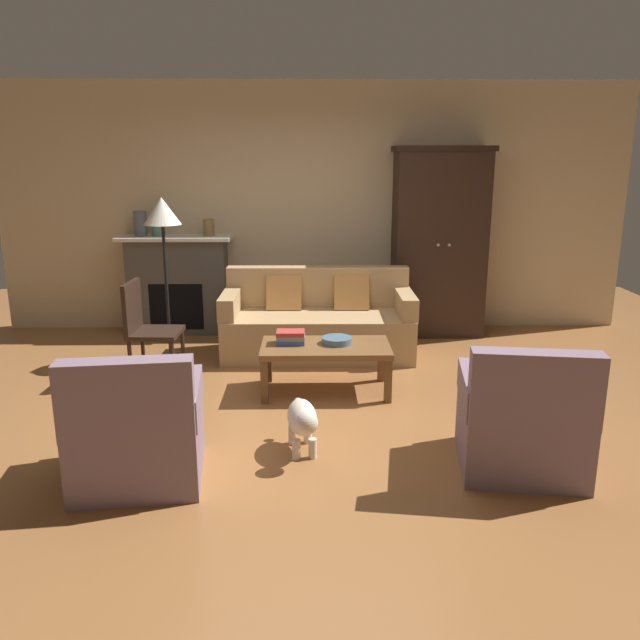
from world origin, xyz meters
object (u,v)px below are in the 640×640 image
Objects in this scene: armoire at (439,242)px; floor_lamp at (162,221)px; mantel_vase_jade at (159,226)px; side_chair_wooden at (145,324)px; fireplace at (178,284)px; dog at (303,420)px; couch at (318,324)px; coffee_table at (326,351)px; armchair_near_left at (137,434)px; mantel_vase_slate at (140,224)px; mantel_vase_bronze at (209,228)px; fruit_bowl at (337,340)px; book_stack at (291,337)px; armchair_near_right at (523,424)px.

armoire is 3.02m from floor_lamp.
side_chair_wooden is at bearing -82.83° from mantel_vase_jade.
mantel_vase_jade is at bearing 105.56° from floor_lamp.
fireplace reaches higher than dog.
couch reaches higher than coffee_table.
fireplace is at bearing 97.06° from armchair_near_left.
mantel_vase_slate is 0.76m from mantel_vase_bronze.
mantel_vase_bronze reaches higher than armchair_near_left.
fireplace is 2.21× the size of dog.
coffee_table is 4.21× the size of fruit_bowl.
floor_lamp is at bearing -161.84° from armoire.
armoire is 2.58m from mantel_vase_bronze.
side_chair_wooden is 1.04m from floor_lamp.
armchair_near_left is at bearing -119.66° from book_stack.
mantel_vase_slate is 3.75m from dog.
book_stack is 0.28× the size of armchair_near_right.
mantel_vase_bronze reaches higher than couch.
armoire is 2.50m from book_stack.
armchair_near_left is (0.43, -3.49, -0.25)m from fireplace.
coffee_table is at bearing -43.79° from mantel_vase_slate.
fireplace is 2.56m from coffee_table.
mantel_vase_jade reaches higher than side_chair_wooden.
side_chair_wooden is at bearing 166.85° from coffee_table.
mantel_vase_jade is at bearing 133.22° from coffee_table.
armchair_near_right is 1.44m from dog.
mantel_vase_slate is at bearing 180.00° from mantel_vase_bronze.
armoire is at bearing 53.61° from armchair_near_left.
mantel_vase_jade is at bearing 132.21° from armchair_near_right.
book_stack is at bearing -35.69° from floor_lamp.
mantel_vase_slate reaches higher than armchair_near_left.
coffee_table is at bearing 81.07° from dog.
book_stack is 1.84m from armchair_near_left.
floor_lamp is (0.10, -1.01, 0.82)m from fireplace.
book_stack reaches higher than coffee_table.
armchair_near_right reaches higher than book_stack.
fruit_bowl is at bearing -123.58° from armoire.
armchair_near_right is at bearing -53.47° from mantel_vase_bronze.
floor_lamp is at bearing -105.85° from mantel_vase_bronze.
side_chair_wooden is at bearing -153.00° from armoire.
mantel_vase_slate is at bearing 103.16° from armchair_near_left.
mantel_vase_slate reaches higher than fireplace.
floor_lamp reaches higher than armchair_near_right.
armchair_near_left is 1.09m from dog.
floor_lamp reaches higher than couch.
armoire is 10.00× the size of mantel_vase_jade.
couch is at bearing 6.03° from floor_lamp.
armoire is at bearing 27.00° from side_chair_wooden.
fireplace is 6.92× the size of mantel_vase_bronze.
floor_lamp reaches higher than fruit_bowl.
mantel_vase_jade reaches higher than armchair_near_right.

